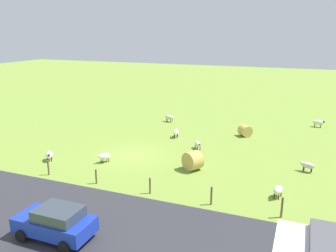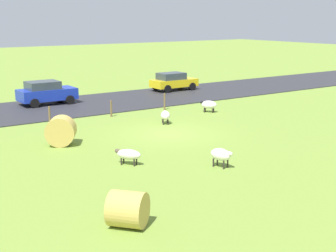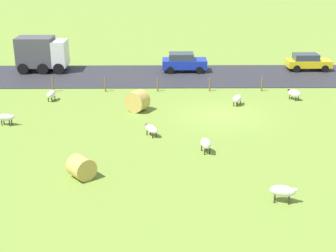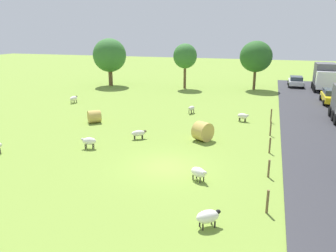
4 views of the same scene
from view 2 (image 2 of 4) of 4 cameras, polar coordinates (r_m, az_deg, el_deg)
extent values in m
plane|color=olive|center=(26.87, 0.01, -0.96)|extent=(160.00, 160.00, 0.00)
cube|color=#2D2D33|center=(36.09, -9.83, 2.40)|extent=(8.00, 80.00, 0.06)
ellipsoid|color=silver|center=(21.38, -4.52, -3.26)|extent=(1.16, 1.00, 0.45)
ellipsoid|color=brown|center=(21.57, -5.79, -2.87)|extent=(0.32, 0.30, 0.20)
cylinder|color=#2D2823|center=(21.49, -5.38, -4.08)|extent=(0.07, 0.07, 0.29)
cylinder|color=#2D2823|center=(21.70, -5.10, -3.90)|extent=(0.07, 0.07, 0.29)
cylinder|color=#2D2823|center=(21.24, -3.89, -4.25)|extent=(0.07, 0.07, 0.29)
cylinder|color=#2D2823|center=(21.46, -3.63, -4.07)|extent=(0.07, 0.07, 0.29)
ellipsoid|color=white|center=(21.09, 6.06, -3.27)|extent=(1.06, 0.73, 0.52)
ellipsoid|color=silver|center=(20.80, 7.09, -3.18)|extent=(0.29, 0.24, 0.20)
cylinder|color=#2D2823|center=(21.16, 6.84, -4.29)|extent=(0.07, 0.07, 0.36)
cylinder|color=#2D2823|center=(20.93, 6.39, -4.46)|extent=(0.07, 0.07, 0.36)
cylinder|color=#2D2823|center=(21.45, 5.68, -4.02)|extent=(0.07, 0.07, 0.36)
cylinder|color=#2D2823|center=(21.23, 5.22, -4.19)|extent=(0.07, 0.07, 0.36)
ellipsoid|color=white|center=(33.02, 4.73, 2.44)|extent=(1.15, 1.06, 0.56)
ellipsoid|color=black|center=(33.11, 3.91, 2.70)|extent=(0.32, 0.30, 0.20)
cylinder|color=#2D2823|center=(33.00, 4.18, 1.81)|extent=(0.07, 0.07, 0.30)
cylinder|color=#2D2823|center=(33.29, 4.31, 1.91)|extent=(0.07, 0.07, 0.30)
cylinder|color=#2D2823|center=(32.87, 5.13, 1.75)|extent=(0.07, 0.07, 0.30)
cylinder|color=#2D2823|center=(33.17, 5.25, 1.85)|extent=(0.07, 0.07, 0.30)
ellipsoid|color=white|center=(29.37, -0.31, 1.22)|extent=(1.11, 0.96, 0.54)
ellipsoid|color=silver|center=(29.80, -0.37, 1.62)|extent=(0.32, 0.29, 0.20)
cylinder|color=#2D2823|center=(29.69, -0.62, 0.64)|extent=(0.07, 0.07, 0.30)
cylinder|color=#2D2823|center=(29.71, -0.06, 0.65)|extent=(0.07, 0.07, 0.30)
cylinder|color=#2D2823|center=(29.17, -0.56, 0.43)|extent=(0.07, 0.07, 0.30)
cylinder|color=#2D2823|center=(29.19, 0.02, 0.44)|extent=(0.07, 0.07, 0.30)
cylinder|color=tan|center=(25.03, -12.18, -0.56)|extent=(1.65, 1.78, 1.44)
cylinder|color=tan|center=(15.26, -4.64, -9.48)|extent=(1.55, 1.55, 1.12)
cylinder|color=brown|center=(33.75, -0.40, 2.82)|extent=(0.12, 0.12, 1.14)
cylinder|color=brown|center=(31.67, -6.53, 2.00)|extent=(0.12, 0.12, 1.04)
cylinder|color=brown|center=(29.99, -13.42, 1.18)|extent=(0.12, 0.12, 1.09)
cube|color=#1933B2|center=(36.68, -13.68, 3.56)|extent=(1.92, 4.00, 0.79)
cube|color=#333D47|center=(36.48, -14.17, 4.56)|extent=(1.69, 2.20, 0.56)
cylinder|color=black|center=(38.09, -12.35, 3.35)|extent=(0.22, 0.64, 0.64)
cylinder|color=black|center=(36.34, -11.18, 2.97)|extent=(0.22, 0.64, 0.64)
cylinder|color=black|center=(37.19, -16.05, 2.93)|extent=(0.22, 0.64, 0.64)
cylinder|color=black|center=(35.41, -15.04, 2.53)|extent=(0.22, 0.64, 0.64)
cube|color=yellow|center=(42.37, 0.70, 4.97)|extent=(1.74, 3.94, 0.62)
cube|color=#333D47|center=(42.13, 0.37, 5.74)|extent=(1.53, 2.17, 0.56)
cylinder|color=black|center=(43.86, 1.40, 4.82)|extent=(0.22, 0.64, 0.64)
cylinder|color=black|center=(42.48, 2.79, 4.55)|extent=(0.22, 0.64, 0.64)
cylinder|color=black|center=(42.41, -1.40, 4.55)|extent=(0.22, 0.64, 0.64)
cylinder|color=black|center=(40.98, -0.06, 4.27)|extent=(0.22, 0.64, 0.64)
camera|label=1|loc=(46.52, -33.73, 15.41)|focal=37.25mm
camera|label=3|loc=(14.68, 97.47, 15.26)|focal=51.22mm
camera|label=4|loc=(43.06, 16.64, 14.51)|focal=36.33mm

